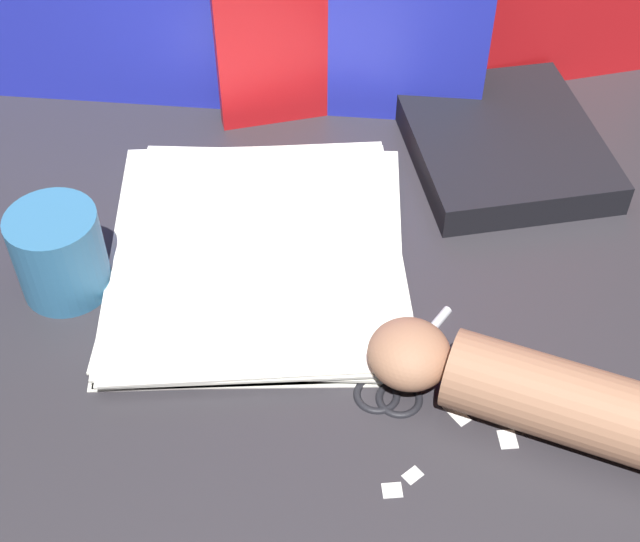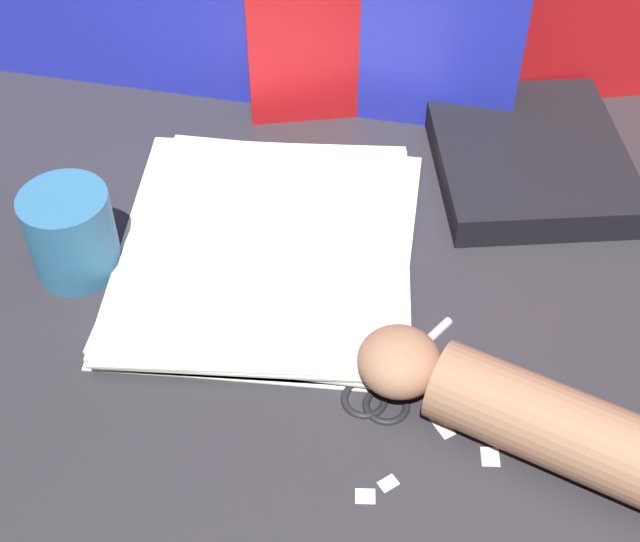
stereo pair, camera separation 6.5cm
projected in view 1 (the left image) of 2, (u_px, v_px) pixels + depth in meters
ground_plane at (326, 308)px, 0.88m from camera, size 6.00×6.00×0.00m
paper_stack at (256, 252)px, 0.92m from camera, size 0.32×0.36×0.02m
book_closed at (502, 143)px, 1.03m from camera, size 0.24×0.27×0.04m
scissors at (393, 371)px, 0.82m from camera, size 0.11×0.15×0.01m
hand_forearm at (541, 395)px, 0.77m from camera, size 0.30×0.19×0.07m
paper_scrap_near at (413, 475)px, 0.75m from camera, size 0.02×0.02×0.00m
paper_scrap_mid at (392, 490)px, 0.74m from camera, size 0.02×0.01×0.00m
paper_scrap_far at (508, 439)px, 0.77m from camera, size 0.02×0.02×0.00m
paper_scrap_side at (457, 413)px, 0.79m from camera, size 0.02×0.03×0.00m
mug at (59, 253)px, 0.87m from camera, size 0.09×0.09×0.09m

